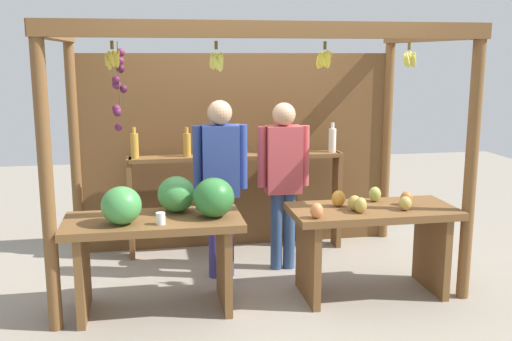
% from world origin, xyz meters
% --- Properties ---
extents(ground_plane, '(12.00, 12.00, 0.00)m').
position_xyz_m(ground_plane, '(0.00, 0.00, 0.00)').
color(ground_plane, gray).
rests_on(ground_plane, ground).
extents(market_stall, '(3.35, 1.82, 2.21)m').
position_xyz_m(market_stall, '(-0.01, 0.39, 1.29)').
color(market_stall, brown).
rests_on(market_stall, ground).
extents(fruit_counter_left, '(1.36, 0.65, 1.05)m').
position_xyz_m(fruit_counter_left, '(-0.82, -0.64, 0.70)').
color(fruit_counter_left, brown).
rests_on(fruit_counter_left, ground).
extents(fruit_counter_right, '(1.36, 0.64, 0.88)m').
position_xyz_m(fruit_counter_right, '(0.88, -0.64, 0.56)').
color(fruit_counter_right, brown).
rests_on(fruit_counter_right, ground).
extents(bottle_shelf_unit, '(2.15, 0.22, 1.35)m').
position_xyz_m(bottle_shelf_unit, '(-0.05, 0.64, 0.80)').
color(bottle_shelf_unit, brown).
rests_on(bottle_shelf_unit, ground).
extents(vendor_man, '(0.48, 0.22, 1.59)m').
position_xyz_m(vendor_man, '(-0.29, -0.02, 0.95)').
color(vendor_man, '#3C347B').
rests_on(vendor_man, ground).
extents(vendor_woman, '(0.48, 0.21, 1.56)m').
position_xyz_m(vendor_woman, '(0.30, 0.08, 0.93)').
color(vendor_woman, '#304B79').
rests_on(vendor_woman, ground).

